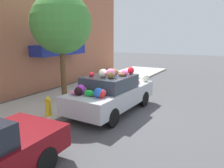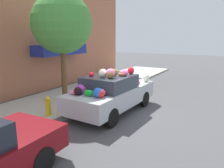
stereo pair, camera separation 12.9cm
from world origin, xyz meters
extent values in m
plane|color=#4C4C4F|center=(0.00, 0.00, 0.00)|extent=(60.00, 60.00, 0.00)
cube|color=#B2ADA3|center=(0.00, 2.70, 0.05)|extent=(24.00, 3.20, 0.11)
cube|color=#B26B4C|center=(0.00, 4.95, 3.00)|extent=(18.00, 0.30, 5.99)
cube|color=navy|center=(2.01, 4.35, 2.18)|extent=(3.44, 0.90, 0.55)
cylinder|color=brown|center=(-0.12, 2.25, 1.33)|extent=(0.24, 0.24, 2.43)
sphere|color=#47933D|center=(-0.12, 2.25, 3.41)|extent=(2.48, 2.48, 2.48)
cylinder|color=gold|center=(-1.79, 1.54, 0.38)|extent=(0.20, 0.20, 0.55)
sphere|color=gold|center=(-1.79, 1.54, 0.72)|extent=(0.18, 0.18, 0.18)
cube|color=#B7BABF|center=(0.00, -0.05, 0.63)|extent=(4.20, 1.92, 0.64)
cube|color=#333D47|center=(-0.16, -0.05, 1.20)|extent=(1.92, 1.61, 0.49)
cylinder|color=black|center=(1.31, 0.69, 0.32)|extent=(0.64, 0.21, 0.63)
cylinder|color=black|center=(1.24, -0.91, 0.32)|extent=(0.64, 0.21, 0.63)
cylinder|color=black|center=(-1.24, 0.80, 0.32)|extent=(0.64, 0.21, 0.63)
cylinder|color=black|center=(-1.31, -0.80, 0.32)|extent=(0.64, 0.21, 0.63)
sphere|color=white|center=(-0.54, 0.02, 1.60)|extent=(0.41, 0.41, 0.31)
sphere|color=pink|center=(1.14, -0.66, 1.03)|extent=(0.22, 0.22, 0.15)
sphere|color=pink|center=(-1.21, -0.37, 1.07)|extent=(0.34, 0.34, 0.24)
ellipsoid|color=pink|center=(1.39, 0.06, 1.03)|extent=(0.30, 0.30, 0.17)
sphere|color=purple|center=(-1.36, 0.42, 1.12)|extent=(0.34, 0.34, 0.33)
ellipsoid|color=brown|center=(-0.04, -0.48, 1.51)|extent=(0.26, 0.31, 0.13)
ellipsoid|color=red|center=(-0.60, 0.47, 1.52)|extent=(0.29, 0.18, 0.15)
ellipsoid|color=#AF30C6|center=(0.83, 0.26, 1.04)|extent=(0.15, 0.25, 0.18)
ellipsoid|color=pink|center=(-1.50, 0.58, 1.03)|extent=(0.39, 0.39, 0.15)
sphere|color=blue|center=(-1.42, -0.35, 1.11)|extent=(0.44, 0.44, 0.32)
ellipsoid|color=orange|center=(0.06, -0.04, 1.52)|extent=(0.16, 0.17, 0.16)
sphere|color=brown|center=(-0.63, -0.34, 1.57)|extent=(0.33, 0.33, 0.25)
ellipsoid|color=red|center=(0.57, -0.57, 1.58)|extent=(0.34, 0.31, 0.28)
ellipsoid|color=white|center=(1.75, -0.76, 1.11)|extent=(0.40, 0.39, 0.31)
ellipsoid|color=pink|center=(0.19, -0.50, 1.56)|extent=(0.38, 0.41, 0.23)
sphere|color=blue|center=(1.32, -0.09, 1.05)|extent=(0.21, 0.21, 0.21)
ellipsoid|color=brown|center=(1.47, 0.43, 1.05)|extent=(0.22, 0.23, 0.19)
sphere|color=black|center=(-1.51, 0.39, 1.09)|extent=(0.38, 0.38, 0.28)
ellipsoid|color=blue|center=(1.36, 0.09, 1.01)|extent=(0.25, 0.27, 0.12)
sphere|color=red|center=(-1.40, -0.44, 1.08)|extent=(0.29, 0.29, 0.26)
sphere|color=pink|center=(-0.54, -0.30, 1.61)|extent=(0.39, 0.39, 0.34)
sphere|color=olive|center=(-1.24, 0.38, 1.07)|extent=(0.27, 0.27, 0.23)
ellipsoid|color=green|center=(-1.43, 0.02, 1.05)|extent=(0.26, 0.39, 0.21)
ellipsoid|color=brown|center=(-1.17, 0.53, 1.01)|extent=(0.19, 0.18, 0.13)
ellipsoid|color=olive|center=(-0.09, -0.16, 1.58)|extent=(0.32, 0.42, 0.26)
sphere|color=pink|center=(1.65, 0.36, 1.11)|extent=(0.44, 0.44, 0.31)
cylinder|color=black|center=(-4.20, -0.76, 0.30)|extent=(0.61, 0.20, 0.61)
camera|label=1|loc=(-7.15, -4.03, 2.87)|focal=35.00mm
camera|label=2|loc=(-7.09, -4.14, 2.87)|focal=35.00mm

